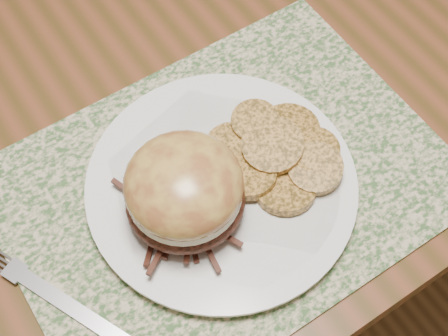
# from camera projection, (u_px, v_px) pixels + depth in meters

# --- Properties ---
(ground) EXTENTS (3.50, 3.50, 0.00)m
(ground) POSITION_uv_depth(u_px,v_px,m) (246.00, 209.00, 1.47)
(ground) COLOR brown
(ground) RESTS_ON ground
(dining_table) EXTENTS (1.50, 0.90, 0.75)m
(dining_table) POSITION_uv_depth(u_px,v_px,m) (260.00, 2.00, 0.89)
(dining_table) COLOR brown
(dining_table) RESTS_ON ground
(placemat) EXTENTS (0.45, 0.33, 0.00)m
(placemat) POSITION_uv_depth(u_px,v_px,m) (225.00, 183.00, 0.65)
(placemat) COLOR #375A2E
(placemat) RESTS_ON dining_table
(dinner_plate) EXTENTS (0.26, 0.26, 0.02)m
(dinner_plate) POSITION_uv_depth(u_px,v_px,m) (221.00, 185.00, 0.64)
(dinner_plate) COLOR white
(dinner_plate) RESTS_ON placemat
(pork_sandwich) EXTENTS (0.15, 0.14, 0.09)m
(pork_sandwich) POSITION_uv_depth(u_px,v_px,m) (184.00, 191.00, 0.58)
(pork_sandwich) COLOR black
(pork_sandwich) RESTS_ON dinner_plate
(roasted_potatoes) EXTENTS (0.15, 0.15, 0.03)m
(roasted_potatoes) POSITION_uv_depth(u_px,v_px,m) (277.00, 153.00, 0.63)
(roasted_potatoes) COLOR #B27A34
(roasted_potatoes) RESTS_ON dinner_plate
(fork) EXTENTS (0.09, 0.16, 0.00)m
(fork) POSITION_uv_depth(u_px,v_px,m) (51.00, 294.00, 0.59)
(fork) COLOR silver
(fork) RESTS_ON placemat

